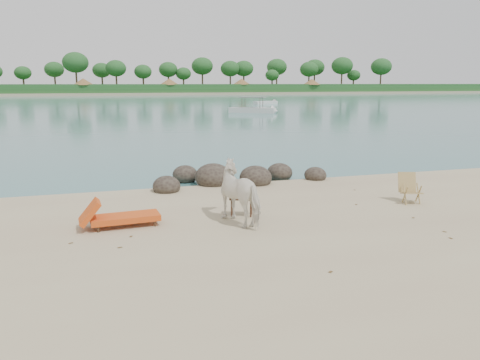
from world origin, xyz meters
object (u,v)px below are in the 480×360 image
Objects in this scene: boulders at (232,178)px; deck_chair at (412,190)px; cow at (243,193)px; side_table at (242,207)px; lounge_chair at (125,215)px.

deck_chair is at bearing -45.78° from boulders.
boulders is at bearing -121.95° from cow.
cow reaches higher than boulders.
boulders is 5.98m from deck_chair.
cow is 5.20m from deck_chair.
side_table is at bearing -123.36° from cow.
lounge_chair is (-3.83, -4.19, 0.12)m from boulders.
side_table is (-0.88, -4.12, 0.06)m from boulders.
boulders is 10.22× the size of side_table.
lounge_chair is at bearing -132.43° from boulders.
cow is at bearing -13.46° from lounge_chair.
cow reaches higher than deck_chair.
lounge_chair is at bearing -29.17° from cow.
boulders is 5.67m from lounge_chair.
cow is 2.93× the size of side_table.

